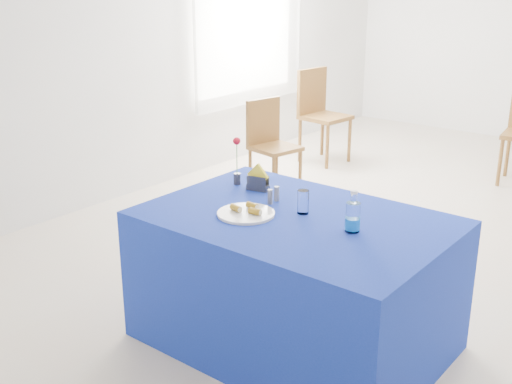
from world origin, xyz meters
TOP-DOWN VIEW (x-y plane):
  - floor at (0.00, 0.00)m, footprint 7.00×7.00m
  - room_shell at (0.00, 0.00)m, footprint 7.00×7.00m
  - window_pane at (-2.47, 0.80)m, footprint 0.04×1.50m
  - curtain at (-2.40, 0.80)m, footprint 0.04×1.75m
  - plate at (-0.01, -2.21)m, footprint 0.31×0.31m
  - drinking_glass at (0.21, -2.00)m, footprint 0.06×0.06m
  - salt_shaker at (-0.02, -1.92)m, footprint 0.03×0.03m
  - pepper_shaker at (-0.01, -1.99)m, footprint 0.03×0.03m
  - blue_table at (0.21, -2.06)m, footprint 1.60×1.10m
  - water_bottle at (0.55, -2.05)m, footprint 0.08×0.08m
  - napkin_holder at (-0.22, -1.84)m, footprint 0.15×0.08m
  - rose_vase at (-0.39, -1.83)m, footprint 0.05×0.05m
  - chair_win_a at (-1.52, -0.01)m, footprint 0.46×0.46m
  - chair_win_b at (-1.74, 1.16)m, footprint 0.50×0.50m
  - banana_pieces at (-0.01, -2.19)m, footprint 0.19×0.13m

SIDE VIEW (x-z plane):
  - floor at x=0.00m, z-range 0.00..0.00m
  - blue_table at x=0.21m, z-range 0.00..0.76m
  - chair_win_a at x=-1.52m, z-range 0.07..0.94m
  - chair_win_b at x=-1.74m, z-range 0.08..1.08m
  - plate at x=-0.01m, z-range 0.76..0.77m
  - banana_pieces at x=-0.01m, z-range 0.77..0.81m
  - salt_shaker at x=-0.02m, z-range 0.76..0.84m
  - pepper_shaker at x=-0.01m, z-range 0.76..0.84m
  - napkin_holder at x=-0.22m, z-range 0.73..0.89m
  - drinking_glass at x=0.21m, z-range 0.76..0.89m
  - water_bottle at x=0.55m, z-range 0.72..0.94m
  - rose_vase at x=-0.39m, z-range 0.75..1.05m
  - window_pane at x=-2.47m, z-range 0.75..2.35m
  - curtain at x=-2.40m, z-range 0.62..2.48m
  - room_shell at x=0.00m, z-range -1.75..5.25m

